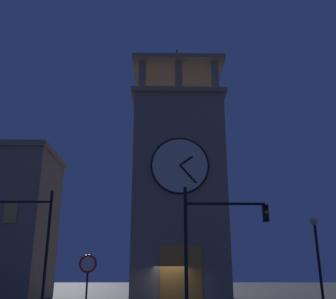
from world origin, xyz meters
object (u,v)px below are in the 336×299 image
object	(u,v)px
street_lamp	(317,244)
traffic_signal_mid	(213,232)
traffic_signal_near	(28,231)
clocktower	(178,191)
no_horn_sign	(88,269)

from	to	relation	value
street_lamp	traffic_signal_mid	bearing A→B (deg)	29.53
traffic_signal_near	traffic_signal_mid	xyz separation A→B (m)	(-9.66, 4.57, -0.53)
clocktower	no_horn_sign	world-z (taller)	clocktower
street_lamp	no_horn_sign	distance (m)	11.78
traffic_signal_near	traffic_signal_mid	size ratio (longest dim) A/B	1.14
clocktower	street_lamp	size ratio (longest dim) A/B	4.98
clocktower	no_horn_sign	size ratio (longest dim) A/B	8.88
clocktower	street_lamp	distance (m)	16.62
no_horn_sign	traffic_signal_near	bearing A→B (deg)	-45.77
clocktower	street_lamp	xyz separation A→B (m)	(-6.64, 14.11, -5.74)
clocktower	no_horn_sign	distance (m)	19.09
traffic_signal_near	street_lamp	size ratio (longest dim) A/B	1.34
traffic_signal_near	street_lamp	xyz separation A→B (m)	(-15.48, 1.27, -0.79)
traffic_signal_near	no_horn_sign	size ratio (longest dim) A/B	2.39
street_lamp	no_horn_sign	bearing A→B (deg)	14.93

